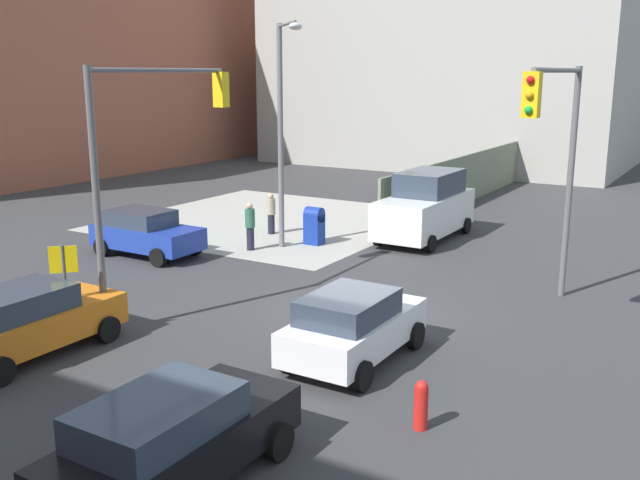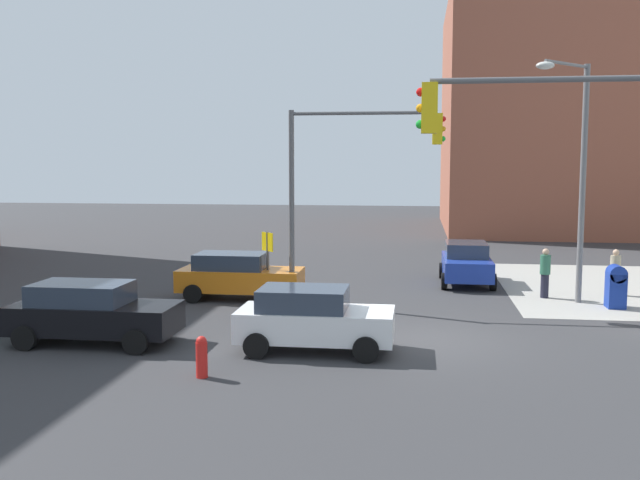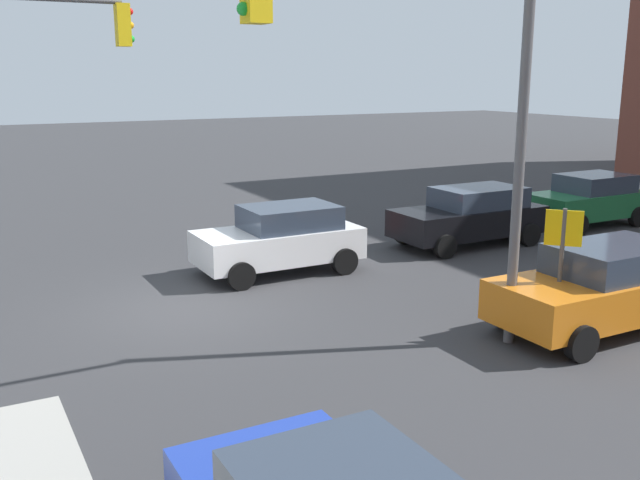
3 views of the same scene
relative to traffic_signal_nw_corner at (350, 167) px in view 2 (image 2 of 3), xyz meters
The scene contains 13 objects.
ground_plane 6.93m from the traffic_signal_nw_corner, 60.56° to the right, with size 120.00×120.00×0.00m, color #333335.
traffic_signal_nw_corner is the anchor object (origin of this frame).
traffic_signal_se_corner 10.38m from the traffic_signal_nw_corner, 60.10° to the right, with size 4.95×0.36×6.50m.
street_lamp_corner 7.56m from the traffic_signal_nw_corner, ahead, with size 2.02×2.03×8.00m.
warning_sign_two_way 4.13m from the traffic_signal_nw_corner, behind, with size 0.48×0.48×2.40m.
mailbox_blue 9.56m from the traffic_signal_nw_corner, ahead, with size 0.56×0.64×1.43m.
fire_hydrant 9.94m from the traffic_signal_nw_corner, 105.79° to the right, with size 0.26×0.26×0.94m.
hatchback_black 9.56m from the traffic_signal_nw_corner, 135.18° to the right, with size 4.36×2.02×1.62m.
hatchback_white 7.21m from the traffic_signal_nw_corner, 93.18° to the right, with size 3.93×2.02×1.62m.
coupe_orange 5.45m from the traffic_signal_nw_corner, behind, with size 4.27×2.02×1.62m.
hatchback_blue 7.33m from the traffic_signal_nw_corner, 48.13° to the left, with size 2.02×3.95×1.62m.
pedestrian_crossing 10.47m from the traffic_signal_nw_corner, 17.25° to the left, with size 0.36×0.36×1.67m.
pedestrian_waiting 7.94m from the traffic_signal_nw_corner, 16.53° to the left, with size 0.36×0.36×1.76m.
Camera 2 is at (-0.30, -19.14, 4.77)m, focal length 40.00 mm.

